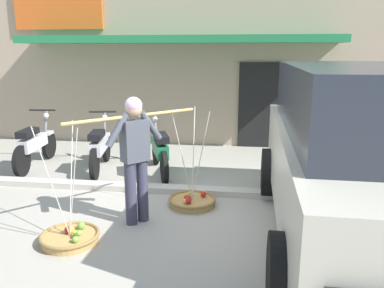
{
  "coord_description": "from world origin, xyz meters",
  "views": [
    {
      "loc": [
        0.99,
        -5.13,
        2.26
      ],
      "look_at": [
        0.2,
        0.6,
        0.85
      ],
      "focal_mm": 35.97,
      "sensor_mm": 36.0,
      "label": 1
    }
  ],
  "objects_px": {
    "fruit_vendor": "(135,152)",
    "fruit_basket_right_side": "(70,237)",
    "parked_truck": "(362,152)",
    "motorcycle_nearest_shop": "(35,145)",
    "motorcycle_second_in_row": "(100,147)",
    "wooden_crate": "(292,165)",
    "motorcycle_third_in_row": "(160,150)",
    "fruit_basket_left_side": "(192,201)"
  },
  "relations": [
    {
      "from": "fruit_vendor",
      "to": "fruit_basket_right_side",
      "type": "xyz_separation_m",
      "value": [
        -0.65,
        -0.67,
        -0.91
      ]
    },
    {
      "from": "parked_truck",
      "to": "motorcycle_nearest_shop",
      "type": "bearing_deg",
      "value": 156.38
    },
    {
      "from": "motorcycle_second_in_row",
      "to": "parked_truck",
      "type": "relative_size",
      "value": 0.37
    },
    {
      "from": "motorcycle_second_in_row",
      "to": "wooden_crate",
      "type": "distance_m",
      "value": 3.67
    },
    {
      "from": "wooden_crate",
      "to": "motorcycle_second_in_row",
      "type": "bearing_deg",
      "value": -174.82
    },
    {
      "from": "motorcycle_second_in_row",
      "to": "motorcycle_nearest_shop",
      "type": "bearing_deg",
      "value": 178.97
    },
    {
      "from": "fruit_vendor",
      "to": "motorcycle_nearest_shop",
      "type": "distance_m",
      "value": 3.5
    },
    {
      "from": "fruit_basket_right_side",
      "to": "parked_truck",
      "type": "height_order",
      "value": "parked_truck"
    },
    {
      "from": "fruit_vendor",
      "to": "wooden_crate",
      "type": "xyz_separation_m",
      "value": [
        2.31,
        2.49,
        -0.82
      ]
    },
    {
      "from": "fruit_vendor",
      "to": "motorcycle_second_in_row",
      "type": "relative_size",
      "value": 0.94
    },
    {
      "from": "motorcycle_second_in_row",
      "to": "motorcycle_third_in_row",
      "type": "bearing_deg",
      "value": -2.38
    },
    {
      "from": "motorcycle_third_in_row",
      "to": "wooden_crate",
      "type": "height_order",
      "value": "motorcycle_third_in_row"
    },
    {
      "from": "fruit_basket_left_side",
      "to": "parked_truck",
      "type": "xyz_separation_m",
      "value": [
        2.09,
        -0.86,
        1.06
      ]
    },
    {
      "from": "motorcycle_nearest_shop",
      "to": "wooden_crate",
      "type": "distance_m",
      "value": 5.01
    },
    {
      "from": "fruit_basket_right_side",
      "to": "wooden_crate",
      "type": "bearing_deg",
      "value": 46.91
    },
    {
      "from": "motorcycle_third_in_row",
      "to": "parked_truck",
      "type": "xyz_separation_m",
      "value": [
        2.9,
        -2.3,
        0.68
      ]
    },
    {
      "from": "parked_truck",
      "to": "wooden_crate",
      "type": "height_order",
      "value": "parked_truck"
    },
    {
      "from": "fruit_vendor",
      "to": "parked_truck",
      "type": "distance_m",
      "value": 2.75
    },
    {
      "from": "motorcycle_nearest_shop",
      "to": "wooden_crate",
      "type": "bearing_deg",
      "value": 3.51
    },
    {
      "from": "fruit_basket_left_side",
      "to": "wooden_crate",
      "type": "xyz_separation_m",
      "value": [
        1.65,
        1.82,
        0.09
      ]
    },
    {
      "from": "wooden_crate",
      "to": "parked_truck",
      "type": "bearing_deg",
      "value": -80.78
    },
    {
      "from": "wooden_crate",
      "to": "motorcycle_third_in_row",
      "type": "bearing_deg",
      "value": -171.25
    },
    {
      "from": "fruit_basket_left_side",
      "to": "fruit_basket_right_side",
      "type": "bearing_deg",
      "value": -134.26
    },
    {
      "from": "fruit_basket_right_side",
      "to": "motorcycle_nearest_shop",
      "type": "xyz_separation_m",
      "value": [
        -2.03,
        2.85,
        0.38
      ]
    },
    {
      "from": "fruit_basket_left_side",
      "to": "wooden_crate",
      "type": "height_order",
      "value": "fruit_basket_left_side"
    },
    {
      "from": "fruit_basket_left_side",
      "to": "fruit_basket_right_side",
      "type": "xyz_separation_m",
      "value": [
        -1.3,
        -1.34,
        0.0
      ]
    },
    {
      "from": "fruit_vendor",
      "to": "motorcycle_nearest_shop",
      "type": "relative_size",
      "value": 0.93
    },
    {
      "from": "motorcycle_second_in_row",
      "to": "motorcycle_third_in_row",
      "type": "height_order",
      "value": "same"
    },
    {
      "from": "fruit_basket_left_side",
      "to": "motorcycle_nearest_shop",
      "type": "bearing_deg",
      "value": 155.55
    },
    {
      "from": "fruit_vendor",
      "to": "fruit_basket_right_side",
      "type": "distance_m",
      "value": 1.3
    },
    {
      "from": "parked_truck",
      "to": "fruit_vendor",
      "type": "bearing_deg",
      "value": 176.08
    },
    {
      "from": "parked_truck",
      "to": "fruit_basket_left_side",
      "type": "bearing_deg",
      "value": 157.71
    },
    {
      "from": "fruit_basket_right_side",
      "to": "motorcycle_nearest_shop",
      "type": "distance_m",
      "value": 3.52
    },
    {
      "from": "fruit_basket_left_side",
      "to": "fruit_basket_right_side",
      "type": "relative_size",
      "value": 1.0
    },
    {
      "from": "fruit_basket_left_side",
      "to": "parked_truck",
      "type": "bearing_deg",
      "value": -22.29
    },
    {
      "from": "fruit_vendor",
      "to": "motorcycle_second_in_row",
      "type": "distance_m",
      "value": 2.59
    },
    {
      "from": "fruit_basket_right_side",
      "to": "motorcycle_nearest_shop",
      "type": "height_order",
      "value": "fruit_basket_right_side"
    },
    {
      "from": "motorcycle_nearest_shop",
      "to": "parked_truck",
      "type": "distance_m",
      "value": 5.96
    },
    {
      "from": "motorcycle_second_in_row",
      "to": "wooden_crate",
      "type": "xyz_separation_m",
      "value": [
        3.64,
        0.33,
        -0.29
      ]
    },
    {
      "from": "motorcycle_nearest_shop",
      "to": "motorcycle_third_in_row",
      "type": "xyz_separation_m",
      "value": [
        2.53,
        -0.07,
        0.0
      ]
    },
    {
      "from": "motorcycle_second_in_row",
      "to": "motorcycle_third_in_row",
      "type": "relative_size",
      "value": 1.04
    },
    {
      "from": "fruit_vendor",
      "to": "motorcycle_third_in_row",
      "type": "distance_m",
      "value": 2.18
    }
  ]
}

